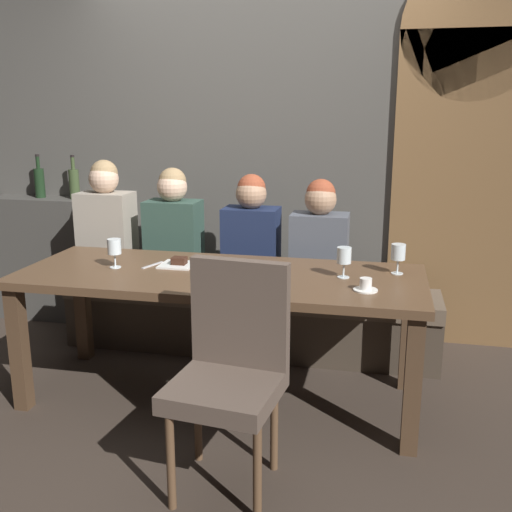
{
  "coord_description": "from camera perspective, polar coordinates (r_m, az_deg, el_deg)",
  "views": [
    {
      "loc": [
        0.85,
        -2.98,
        1.6
      ],
      "look_at": [
        0.2,
        0.02,
        0.84
      ],
      "focal_mm": 41.48,
      "sensor_mm": 36.0,
      "label": 1
    }
  ],
  "objects": [
    {
      "name": "diner_far_end",
      "position": [
        3.88,
        -0.46,
        2.07
      ],
      "size": [
        0.36,
        0.24,
        0.75
      ],
      "color": "#192342",
      "rests_on": "banquette_bench"
    },
    {
      "name": "wine_bottle_dark_red",
      "position": [
        4.8,
        -20.16,
        6.74
      ],
      "size": [
        0.08,
        0.08,
        0.33
      ],
      "color": "black",
      "rests_on": "back_counter"
    },
    {
      "name": "diner_near_end",
      "position": [
        3.77,
        6.14,
        1.53
      ],
      "size": [
        0.36,
        0.24,
        0.73
      ],
      "color": "#4C515B",
      "rests_on": "banquette_bench"
    },
    {
      "name": "dessert_plate",
      "position": [
        3.38,
        -7.52,
        -0.7
      ],
      "size": [
        0.19,
        0.19,
        0.05
      ],
      "color": "white",
      "rests_on": "dining_table"
    },
    {
      "name": "arched_door",
      "position": [
        4.17,
        19.42,
        9.91
      ],
      "size": [
        0.9,
        0.05,
        2.55
      ],
      "color": "brown",
      "rests_on": "ground"
    },
    {
      "name": "back_counter",
      "position": [
        4.82,
        -18.03,
        -0.28
      ],
      "size": [
        1.1,
        0.28,
        0.95
      ],
      "primitive_type": "cube",
      "color": "#413E3A",
      "rests_on": "ground"
    },
    {
      "name": "diner_redhead",
      "position": [
        4.18,
        -14.22,
        3.03
      ],
      "size": [
        0.36,
        0.24,
        0.83
      ],
      "color": "#9E9384",
      "rests_on": "banquette_bench"
    },
    {
      "name": "banquette_bench",
      "position": [
        4.02,
        -0.71,
        -6.04
      ],
      "size": [
        2.5,
        0.44,
        0.45
      ],
      "color": "#40352A",
      "rests_on": "ground"
    },
    {
      "name": "wine_bottle_pale_label",
      "position": [
        4.65,
        -17.13,
        6.76
      ],
      "size": [
        0.08,
        0.08,
        0.33
      ],
      "color": "#384728",
      "rests_on": "back_counter"
    },
    {
      "name": "diner_bearded",
      "position": [
        4.02,
        -7.95,
        2.58
      ],
      "size": [
        0.36,
        0.24,
        0.78
      ],
      "color": "#2D473D",
      "rests_on": "banquette_bench"
    },
    {
      "name": "ground",
      "position": [
        3.49,
        -3.36,
        -13.41
      ],
      "size": [
        9.0,
        9.0,
        0.0
      ],
      "primitive_type": "plane",
      "color": "#382D26"
    },
    {
      "name": "back_wall_tiled",
      "position": [
        4.29,
        0.84,
        12.58
      ],
      "size": [
        6.0,
        0.12,
        3.0
      ],
      "primitive_type": "cube",
      "color": "#4C4944",
      "rests_on": "ground"
    },
    {
      "name": "dining_table",
      "position": [
        3.24,
        -3.52,
        -3.12
      ],
      "size": [
        2.2,
        0.84,
        0.74
      ],
      "color": "#493422",
      "rests_on": "ground"
    },
    {
      "name": "espresso_cup",
      "position": [
        2.94,
        10.53,
        -2.82
      ],
      "size": [
        0.12,
        0.12,
        0.06
      ],
      "color": "white",
      "rests_on": "dining_table"
    },
    {
      "name": "fork_on_table",
      "position": [
        3.41,
        -9.95,
        -0.87
      ],
      "size": [
        0.07,
        0.17,
        0.01
      ],
      "primitive_type": "cube",
      "rotation": [
        0.0,
        0.0,
        -0.33
      ],
      "color": "silver",
      "rests_on": "dining_table"
    },
    {
      "name": "wine_glass_near_left",
      "position": [
        3.13,
        8.49,
        -0.01
      ],
      "size": [
        0.08,
        0.08,
        0.16
      ],
      "color": "silver",
      "rests_on": "dining_table"
    },
    {
      "name": "wine_glass_center_back",
      "position": [
        3.39,
        -13.5,
        0.76
      ],
      "size": [
        0.08,
        0.08,
        0.16
      ],
      "color": "silver",
      "rests_on": "dining_table"
    },
    {
      "name": "wine_glass_end_left",
      "position": [
        3.26,
        13.56,
        0.24
      ],
      "size": [
        0.08,
        0.08,
        0.16
      ],
      "color": "silver",
      "rests_on": "dining_table"
    },
    {
      "name": "chair_near_side",
      "position": [
        2.56,
        -2.42,
        -10.11
      ],
      "size": [
        0.49,
        0.49,
        0.98
      ],
      "color": "brown",
      "rests_on": "ground"
    }
  ]
}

